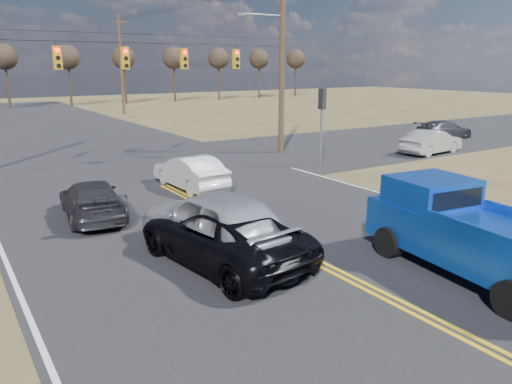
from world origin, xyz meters
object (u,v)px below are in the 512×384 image
silver_suv (215,222)px  cross_car_east_near (431,142)px  pickup_truck (469,233)px  white_car_queue (190,172)px  cross_car_east_far (444,130)px  black_suv (222,235)px  dgrey_car_queue (92,200)px

silver_suv → cross_car_east_near: 19.38m
pickup_truck → cross_car_east_near: size_ratio=1.41×
white_car_queue → cross_car_east_far: bearing=-173.5°
cross_car_east_far → white_car_queue: bearing=100.7°
pickup_truck → white_car_queue: (-1.87, 11.68, -0.36)m
white_car_queue → cross_car_east_near: size_ratio=0.99×
silver_suv → black_suv: 0.62m
black_suv → dgrey_car_queue: black_suv is taller
silver_suv → cross_car_east_near: bearing=-163.9°
silver_suv → dgrey_car_queue: bearing=-75.8°
white_car_queue → dgrey_car_queue: 5.02m
pickup_truck → black_suv: size_ratio=1.12×
silver_suv → black_suv: bearing=73.1°
silver_suv → dgrey_car_queue: size_ratio=1.23×
pickup_truck → white_car_queue: pickup_truck is taller
silver_suv → cross_car_east_far: silver_suv is taller
cross_car_east_near → black_suv: bearing=107.8°
white_car_queue → silver_suv: bearing=66.7°
pickup_truck → cross_car_east_near: pickup_truck is taller
silver_suv → cross_car_east_far: 25.96m
silver_suv → black_suv: size_ratio=1.01×
pickup_truck → white_car_queue: 11.84m
pickup_truck → cross_car_east_far: 24.33m
pickup_truck → dgrey_car_queue: bearing=131.0°
black_suv → cross_car_east_near: bearing=-164.2°
pickup_truck → cross_car_east_far: pickup_truck is taller
white_car_queue → cross_car_east_far: 21.25m
pickup_truck → cross_car_east_near: 17.76m
silver_suv → cross_car_east_far: (23.69, 10.61, -0.27)m
cross_car_east_near → cross_car_east_far: bearing=-64.3°
white_car_queue → cross_car_east_near: 15.29m
pickup_truck → dgrey_car_queue: 11.62m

